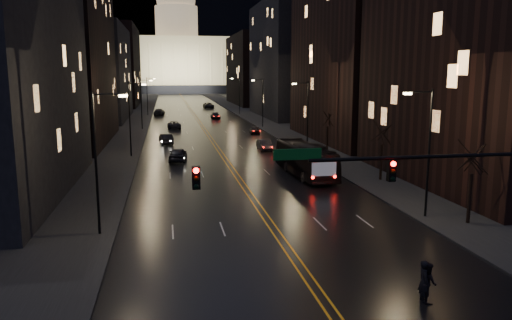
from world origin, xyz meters
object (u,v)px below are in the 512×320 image
traffic_signal (439,179)px  oncoming_car_b (166,139)px  bus (305,160)px  oncoming_car_a (178,154)px  receding_car_a (265,145)px  pedestrian_b (428,282)px  pedestrian_a (424,281)px

traffic_signal → oncoming_car_b: bearing=104.1°
bus → oncoming_car_a: size_ratio=2.45×
traffic_signal → oncoming_car_a: bearing=107.5°
bus → oncoming_car_a: (-12.20, 10.55, -0.82)m
oncoming_car_a → bus: bearing=144.7°
bus → receding_car_a: bearing=89.2°
traffic_signal → oncoming_car_a: size_ratio=3.63×
bus → pedestrian_b: bearing=-98.0°
oncoming_car_a → receding_car_a: bearing=-146.1°
bus → pedestrian_b: bus is taller
oncoming_car_a → pedestrian_b: pedestrian_b is taller
oncoming_car_b → receding_car_a: (12.72, -8.19, -0.04)m
oncoming_car_b → receding_car_a: size_ratio=1.05×
oncoming_car_a → receding_car_a: 12.97m
traffic_signal → receding_car_a: (-0.01, 42.40, -4.39)m
receding_car_a → pedestrian_a: (-1.57, -44.40, 0.25)m
receding_car_a → pedestrian_a: pedestrian_a is taller
oncoming_car_b → pedestrian_b: pedestrian_b is taller
bus → oncoming_car_a: 16.15m
traffic_signal → bus: traffic_signal is taller
traffic_signal → oncoming_car_b: (-12.74, 50.59, -4.35)m
oncoming_car_a → pedestrian_b: (10.03, -38.23, 0.10)m
oncoming_car_a → oncoming_car_b: oncoming_car_a is taller
traffic_signal → receding_car_a: traffic_signal is taller
bus → receding_car_a: 16.76m
pedestrian_b → oncoming_car_b: bearing=16.0°
oncoming_car_a → oncoming_car_b: 14.41m
oncoming_car_b → pedestrian_a: bearing=95.0°
receding_car_a → bus: bearing=-87.2°
bus → pedestrian_b: size_ratio=6.41×
traffic_signal → pedestrian_a: bearing=-128.4°
traffic_signal → oncoming_car_a: 38.24m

